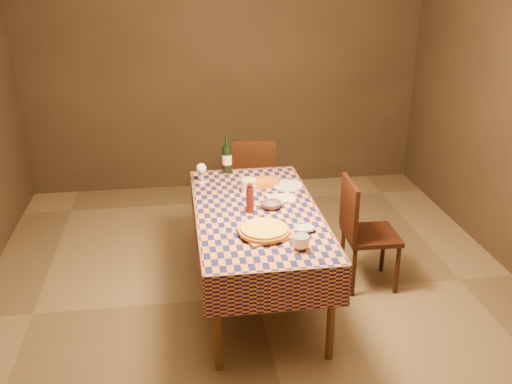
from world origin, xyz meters
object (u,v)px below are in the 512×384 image
Objects in this scene: white_plate at (288,186)px; wine_bottle at (227,159)px; cutting_board at (264,233)px; dining_table at (257,219)px; pizza at (264,230)px; chair_right at (362,228)px; bowl at (271,205)px; chair_far at (254,176)px.

wine_bottle is at bearing 138.32° from white_plate.
dining_table is at bearing 88.54° from cutting_board.
pizza is (-0.01, -0.41, 0.11)m from dining_table.
chair_right is at bearing -37.66° from wine_bottle.
cutting_board is at bearing -91.46° from dining_table.
white_plate is at bearing 68.51° from pizza.
pizza is at bearing -151.10° from chair_right.
cutting_board is (-0.01, -0.41, 0.09)m from dining_table.
bowl is at bearing -176.25° from chair_right.
chair_right is (1.02, -0.78, -0.38)m from wine_bottle.
dining_table is 0.42m from cutting_board.
cutting_board is 0.03m from pizza.
wine_bottle is (-0.13, 1.27, 0.09)m from pizza.
chair_right reaches higher than pizza.
wine_bottle is 0.64m from white_plate.
chair_right reaches higher than cutting_board.
pizza reaches higher than cutting_board.
chair_far is at bearing 84.16° from cutting_board.
chair_far reaches higher than bowl.
chair_right reaches higher than bowl.
cutting_board is at bearing 89.10° from pizza.
dining_table is at bearing -97.17° from chair_far.
bowl is at bearing -116.73° from white_plate.
wine_bottle reaches higher than chair_right.
chair_far and chair_right have the same top height.
chair_right reaches higher than white_plate.
chair_right is (0.87, 0.07, -0.17)m from dining_table.
cutting_board is 1.23× the size of white_plate.
wine_bottle reaches higher than cutting_board.
wine_bottle is at bearing 95.93° from pizza.
dining_table is 4.20× the size of pizza.
bowl is (0.13, 0.44, -0.01)m from pizza.
dining_table is 1.98× the size of chair_far.
dining_table is at bearing -126.50° from white_plate.
cutting_board is at bearing -106.14° from bowl.
chair_far is at bearing 57.59° from wine_bottle.
white_plate is (0.34, 0.85, -0.00)m from cutting_board.
bowl is at bearing 73.86° from pizza.
chair_far is at bearing 82.83° from dining_table.
chair_far reaches higher than dining_table.
wine_bottle is at bearing -122.41° from chair_far.
pizza is at bearing -91.46° from dining_table.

